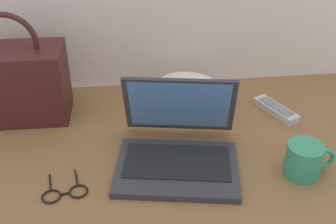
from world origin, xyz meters
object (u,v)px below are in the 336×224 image
Objects in this scene: handbag at (15,82)px; eyeglasses at (65,193)px; coffee_mug at (305,159)px; remote_control_far at (276,109)px; cushion at (190,92)px; laptop at (178,146)px.

eyeglasses is at bearing -65.84° from handbag.
coffee_mug is 0.29m from remote_control_far.
handbag is at bearing 154.60° from coffee_mug.
eyeglasses is 0.52m from cushion.
coffee_mug is 0.78× the size of remote_control_far.
remote_control_far reaches higher than eyeglasses.
eyeglasses is 0.42m from handbag.
coffee_mug is 1.08× the size of eyeglasses.
remote_control_far is at bearing -18.05° from cushion.
laptop is 0.53m from handbag.
laptop is at bearing 19.26° from eyeglasses.
coffee_mug is at bearing -25.40° from handbag.
remote_control_far is at bearing 84.50° from coffee_mug.
cushion is at bearing 1.06° from handbag.
cushion is (0.08, 0.28, -0.00)m from laptop.
coffee_mug is 0.59m from eyeglasses.
eyeglasses is at bearing -133.85° from cushion.
remote_control_far is at bearing -5.40° from handbag.
cushion is (0.36, 0.38, 0.04)m from eyeglasses.
remote_control_far is at bearing 30.10° from laptop.
laptop reaches higher than eyeglasses.
handbag reaches higher than eyeglasses.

